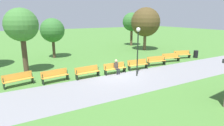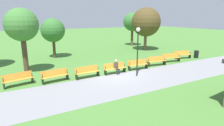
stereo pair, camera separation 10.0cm
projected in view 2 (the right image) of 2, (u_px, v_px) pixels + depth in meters
The scene contains 17 objects.
ground_plane at pixel (115, 74), 15.91m from camera, with size 120.00×120.00×0.00m, color #477A33.
path_paving at pixel (131, 81), 13.97m from camera, with size 33.98×4.46×0.01m, color gray.
bench_0 at pixel (182, 54), 21.52m from camera, with size 2.02×0.98×0.89m.
bench_1 at pixel (171, 57), 19.91m from camera, with size 2.02×0.86×0.89m.
bench_2 at pixel (156, 61), 18.43m from camera, with size 2.01×0.73×0.89m.
bench_3 at pixel (138, 64), 17.07m from camera, with size 1.99×0.60×0.89m.
bench_4 at pixel (115, 68), 15.85m from camera, with size 1.97×0.47×0.89m.
bench_5 at pixel (87, 72), 14.77m from camera, with size 1.99×0.60×0.89m.
bench_6 at pixel (55, 75), 13.83m from camera, with size 2.01×0.73×0.89m.
bench_7 at pixel (18, 79), 13.05m from camera, with size 2.02×0.86×0.89m.
person_seated at pixel (117, 66), 15.73m from camera, with size 0.32×0.52×1.20m.
tree_0 at pixel (146, 22), 26.12m from camera, with size 3.99×3.99×5.92m.
tree_1 at pixel (22, 26), 15.13m from camera, with size 2.66×2.66×5.37m.
tree_2 at pixel (132, 22), 30.40m from camera, with size 2.94×2.94×5.31m.
tree_4 at pixel (53, 30), 21.26m from camera, with size 2.69×2.69×4.52m.
lamp_post at pixel (138, 43), 14.65m from camera, with size 0.32×0.32×3.87m.
trash_bin at pixel (196, 54), 21.88m from camera, with size 0.50×0.50×0.85m, color black.
Camera 2 is at (7.62, 13.19, 4.68)m, focal length 30.28 mm.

